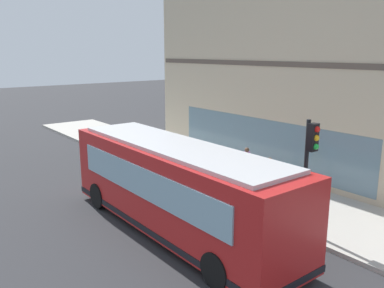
{
  "coord_description": "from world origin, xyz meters",
  "views": [
    {
      "loc": [
        -7.68,
        -13.15,
        6.04
      ],
      "look_at": [
        2.96,
        0.48,
        2.04
      ],
      "focal_mm": 37.62,
      "sensor_mm": 36.0,
      "label": 1
    }
  ],
  "objects": [
    {
      "name": "traffic_light_near_corner",
      "position": [
        3.02,
        -5.62,
        2.78
      ],
      "size": [
        0.32,
        0.49,
        3.77
      ],
      "color": "black",
      "rests_on": "sidewalk_curb"
    },
    {
      "name": "city_bus_nearside",
      "position": [
        -0.23,
        -2.7,
        1.55
      ],
      "size": [
        2.6,
        10.04,
        3.07
      ],
      "color": "red",
      "rests_on": "ground"
    },
    {
      "name": "pedestrian_near_building_entrance",
      "position": [
        5.2,
        -0.71,
        1.08
      ],
      "size": [
        0.32,
        0.32,
        1.62
      ],
      "color": "silver",
      "rests_on": "sidewalk_curb"
    },
    {
      "name": "ground",
      "position": [
        0.0,
        0.0,
        0.0
      ],
      "size": [
        120.0,
        120.0,
        0.0
      ],
      "primitive_type": "plane",
      "color": "#2D2D30"
    },
    {
      "name": "building_corner",
      "position": [
        10.04,
        0.0,
        4.96
      ],
      "size": [
        6.12,
        17.04,
        9.94
      ],
      "color": "beige",
      "rests_on": "ground"
    },
    {
      "name": "sidewalk_curb",
      "position": [
        4.81,
        0.0,
        0.07
      ],
      "size": [
        4.42,
        40.0,
        0.15
      ],
      "primitive_type": "cube",
      "color": "#B2ADA3",
      "rests_on": "ground"
    },
    {
      "name": "pedestrian_by_light_pole",
      "position": [
        4.78,
        -2.45,
        1.06
      ],
      "size": [
        0.32,
        0.32,
        1.59
      ],
      "color": "#99994C",
      "rests_on": "sidewalk_curb"
    },
    {
      "name": "fire_hydrant",
      "position": [
        3.5,
        -0.76,
        0.51
      ],
      "size": [
        0.35,
        0.35,
        0.74
      ],
      "color": "gold",
      "rests_on": "sidewalk_curb"
    }
  ]
}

